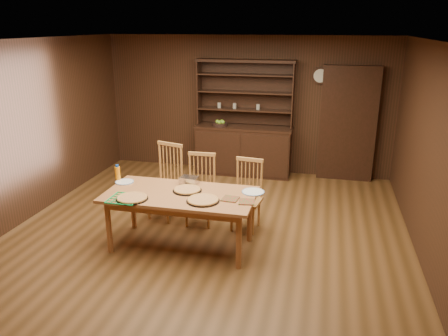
% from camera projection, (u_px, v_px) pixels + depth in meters
% --- Properties ---
extents(floor, '(6.00, 6.00, 0.00)m').
position_uv_depth(floor, '(206.00, 236.00, 6.03)').
color(floor, brown).
rests_on(floor, ground).
extents(room_shell, '(6.00, 6.00, 6.00)m').
position_uv_depth(room_shell, '(204.00, 125.00, 5.53)').
color(room_shell, silver).
rests_on(room_shell, floor).
extents(china_hutch, '(1.84, 0.52, 2.17)m').
position_uv_depth(china_hutch, '(244.00, 144.00, 8.39)').
color(china_hutch, '#331811').
rests_on(china_hutch, floor).
extents(doorway, '(1.00, 0.18, 2.10)m').
position_uv_depth(doorway, '(348.00, 124.00, 7.96)').
color(doorway, '#331811').
rests_on(doorway, floor).
extents(wall_clock, '(0.30, 0.05, 0.30)m').
position_uv_depth(wall_clock, '(320.00, 76.00, 7.87)').
color(wall_clock, '#331811').
rests_on(wall_clock, room_shell).
extents(dining_table, '(1.91, 0.95, 0.75)m').
position_uv_depth(dining_table, '(180.00, 199.00, 5.56)').
color(dining_table, '#A46139').
rests_on(dining_table, floor).
extents(chair_left, '(0.57, 0.55, 1.12)m').
position_uv_depth(chair_left, '(167.00, 178.00, 6.52)').
color(chair_left, '#C28942').
rests_on(chair_left, floor).
extents(chair_center, '(0.44, 0.42, 1.04)m').
position_uv_depth(chair_center, '(201.00, 186.00, 6.33)').
color(chair_center, '#C28942').
rests_on(chair_center, floor).
extents(chair_right, '(0.46, 0.44, 1.01)m').
position_uv_depth(chair_right, '(247.00, 192.00, 6.16)').
color(chair_right, '#C28942').
rests_on(chair_right, floor).
extents(pizza_left, '(0.39, 0.39, 0.04)m').
position_uv_depth(pizza_left, '(132.00, 198.00, 5.34)').
color(pizza_left, black).
rests_on(pizza_left, dining_table).
extents(pizza_right, '(0.41, 0.41, 0.04)m').
position_uv_depth(pizza_right, '(203.00, 200.00, 5.28)').
color(pizza_right, black).
rests_on(pizza_right, dining_table).
extents(pizza_center, '(0.37, 0.37, 0.04)m').
position_uv_depth(pizza_center, '(187.00, 190.00, 5.60)').
color(pizza_center, black).
rests_on(pizza_center, dining_table).
extents(cooling_rack, '(0.46, 0.46, 0.02)m').
position_uv_depth(cooling_rack, '(125.00, 198.00, 5.35)').
color(cooling_rack, '#0DB150').
rests_on(cooling_rack, dining_table).
extents(plate_left, '(0.25, 0.25, 0.02)m').
position_uv_depth(plate_left, '(124.00, 182.00, 5.90)').
color(plate_left, silver).
rests_on(plate_left, dining_table).
extents(plate_right, '(0.29, 0.29, 0.02)m').
position_uv_depth(plate_right, '(253.00, 192.00, 5.55)').
color(plate_right, silver).
rests_on(plate_right, dining_table).
extents(foil_dish, '(0.26, 0.20, 0.09)m').
position_uv_depth(foil_dish, '(189.00, 180.00, 5.85)').
color(foil_dish, white).
rests_on(foil_dish, dining_table).
extents(juice_bottle, '(0.07, 0.07, 0.22)m').
position_uv_depth(juice_bottle, '(118.00, 173.00, 5.96)').
color(juice_bottle, orange).
rests_on(juice_bottle, dining_table).
extents(pot_holder_a, '(0.21, 0.21, 0.01)m').
position_uv_depth(pot_holder_a, '(247.00, 202.00, 5.25)').
color(pot_holder_a, '#AE1321').
rests_on(pot_holder_a, dining_table).
extents(pot_holder_b, '(0.21, 0.21, 0.01)m').
position_uv_depth(pot_holder_b, '(230.00, 199.00, 5.34)').
color(pot_holder_b, '#AE1321').
rests_on(pot_holder_b, dining_table).
extents(fruit_bowl, '(0.30, 0.30, 0.12)m').
position_uv_depth(fruit_bowl, '(220.00, 124.00, 8.30)').
color(fruit_bowl, black).
rests_on(fruit_bowl, china_hutch).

